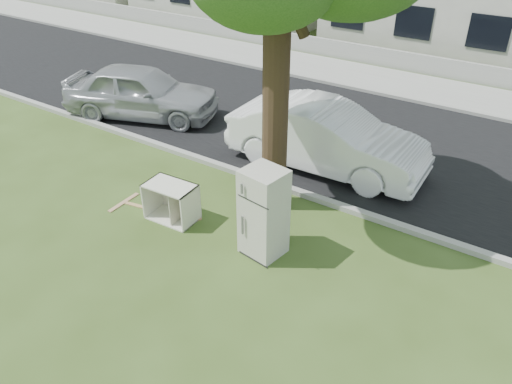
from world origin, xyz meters
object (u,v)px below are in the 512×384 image
Objects in this scene: fridge at (264,213)px; car_left at (141,92)px; car_center at (326,137)px; cabinet at (171,202)px.

fridge is 0.39× the size of car_left.
car_left is (-6.70, 3.55, -0.11)m from fridge.
car_center is at bearing -108.35° from car_left.
fridge is 1.70× the size of cabinet.
car_center reaches higher than car_left.
cabinet is 0.21× the size of car_center.
car_left is at bearing 89.63° from car_center.
cabinet is at bearing -168.15° from fridge.
car_center is at bearing 107.22° from fridge.
fridge is 0.36× the size of car_center.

